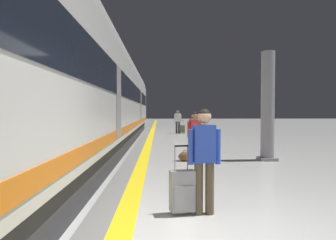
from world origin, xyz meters
TOP-DOWN VIEW (x-y plane):
  - safety_line_strip at (-1.19, 10.00)m, footprint 0.36×80.00m
  - tactile_edge_band at (-1.51, 10.00)m, footprint 0.60×80.00m
  - high_speed_train at (-3.27, 10.07)m, footprint 2.94×31.64m
  - traveller_foreground at (0.05, 1.19)m, footprint 0.52×0.23m
  - rolling_suitcase_foreground at (-0.30, 1.19)m, footprint 0.42×0.30m
  - passenger_near at (0.51, 6.41)m, footprint 0.47×0.29m
  - duffel_bag_near at (0.19, 6.27)m, footprint 0.44×0.26m
  - passenger_mid at (0.72, 18.60)m, footprint 0.51×0.32m
  - suitcase_mid at (1.04, 18.43)m, footprint 0.42×0.30m
  - platform_pillar at (2.94, 6.40)m, footprint 0.56×0.56m

SIDE VIEW (x-z plane):
  - tactile_edge_band at x=-1.51m, z-range 0.00..0.01m
  - safety_line_strip at x=-1.19m, z-range 0.00..0.01m
  - duffel_bag_near at x=0.19m, z-range -0.03..0.33m
  - suitcase_mid at x=1.04m, z-range -0.17..0.82m
  - rolling_suitcase_foreground at x=-0.30m, z-range -0.17..0.93m
  - passenger_near at x=0.51m, z-range 0.13..1.74m
  - traveller_foreground at x=0.05m, z-range 0.13..1.81m
  - passenger_mid at x=0.72m, z-range 0.14..1.87m
  - platform_pillar at x=2.94m, z-range -0.08..3.52m
  - high_speed_train at x=-3.27m, z-range 0.02..4.99m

